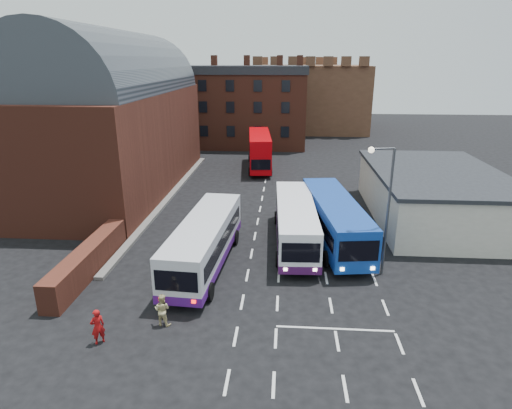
# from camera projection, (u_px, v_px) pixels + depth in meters

# --- Properties ---
(ground) EXTENTS (180.00, 180.00, 0.00)m
(ground) POSITION_uv_depth(u_px,v_px,m) (244.00, 295.00, 25.05)
(ground) COLOR black
(railway_station) EXTENTS (12.00, 28.00, 16.00)m
(railway_station) POSITION_uv_depth(u_px,v_px,m) (112.00, 116.00, 43.49)
(railway_station) COLOR #602B1E
(railway_station) RESTS_ON ground
(forecourt_wall) EXTENTS (1.20, 10.00, 1.80)m
(forecourt_wall) POSITION_uv_depth(u_px,v_px,m) (88.00, 260.00, 27.35)
(forecourt_wall) COLOR #602B1E
(forecourt_wall) RESTS_ON ground
(cream_building) EXTENTS (10.40, 16.40, 4.25)m
(cream_building) POSITION_uv_depth(u_px,v_px,m) (434.00, 194.00, 36.55)
(cream_building) COLOR beige
(cream_building) RESTS_ON ground
(brick_terrace) EXTENTS (22.00, 10.00, 11.00)m
(brick_terrace) POSITION_uv_depth(u_px,v_px,m) (235.00, 110.00, 67.13)
(brick_terrace) COLOR brown
(brick_terrace) RESTS_ON ground
(castle_keep) EXTENTS (22.00, 22.00, 12.00)m
(castle_keep) POSITION_uv_depth(u_px,v_px,m) (306.00, 97.00, 85.03)
(castle_keep) COLOR brown
(castle_keep) RESTS_ON ground
(bus_white_outbound) EXTENTS (3.59, 11.94, 3.22)m
(bus_white_outbound) POSITION_uv_depth(u_px,v_px,m) (205.00, 239.00, 27.99)
(bus_white_outbound) COLOR silver
(bus_white_outbound) RESTS_ON ground
(bus_white_inbound) EXTENTS (3.30, 11.76, 3.18)m
(bus_white_inbound) POSITION_uv_depth(u_px,v_px,m) (295.00, 220.00, 31.35)
(bus_white_inbound) COLOR white
(bus_white_inbound) RESTS_ON ground
(bus_blue) EXTENTS (4.39, 12.52, 3.34)m
(bus_blue) POSITION_uv_depth(u_px,v_px,m) (335.00, 218.00, 31.61)
(bus_blue) COLOR #123C9F
(bus_blue) RESTS_ON ground
(bus_red_double) EXTENTS (3.53, 11.18, 4.40)m
(bus_red_double) POSITION_uv_depth(u_px,v_px,m) (260.00, 150.00, 53.29)
(bus_red_double) COLOR #CA0209
(bus_red_double) RESTS_ON ground
(street_lamp) EXTENTS (1.66, 0.58, 8.30)m
(street_lamp) POSITION_uv_depth(u_px,v_px,m) (385.00, 200.00, 25.86)
(street_lamp) COLOR #47494F
(street_lamp) RESTS_ON ground
(pedestrian_red) EXTENTS (0.79, 0.78, 1.84)m
(pedestrian_red) POSITION_uv_depth(u_px,v_px,m) (98.00, 326.00, 20.51)
(pedestrian_red) COLOR #A00D0E
(pedestrian_red) RESTS_ON ground
(pedestrian_beige) EXTENTS (0.96, 0.81, 1.75)m
(pedestrian_beige) POSITION_uv_depth(u_px,v_px,m) (162.00, 310.00, 21.97)
(pedestrian_beige) COLOR #C8BA7F
(pedestrian_beige) RESTS_ON ground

